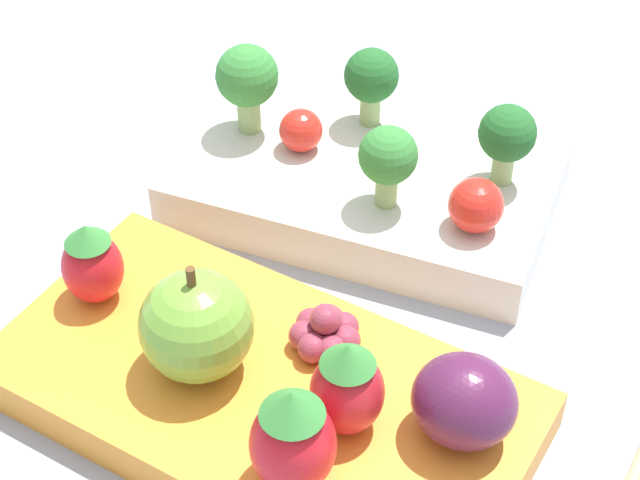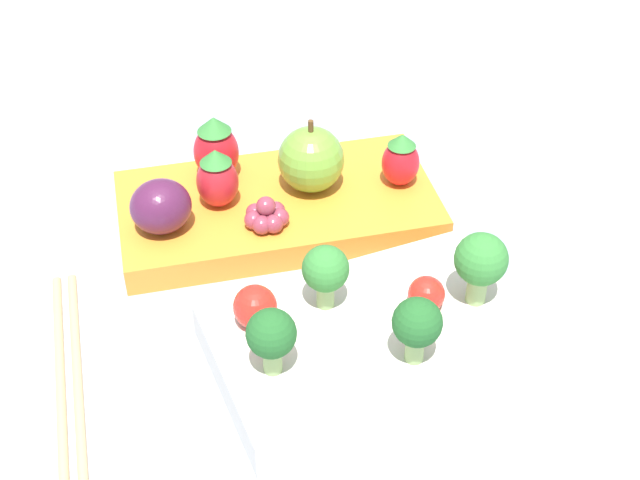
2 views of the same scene
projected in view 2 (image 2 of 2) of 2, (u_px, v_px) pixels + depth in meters
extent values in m
plane|color=#939EB2|center=(325.00, 279.00, 0.60)|extent=(4.00, 4.00, 0.00)
cube|color=silver|center=(371.00, 340.00, 0.54)|extent=(0.19, 0.12, 0.03)
cube|color=orange|center=(278.00, 208.00, 0.65)|extent=(0.24, 0.15, 0.02)
cylinder|color=#93B770|center=(477.00, 288.00, 0.54)|extent=(0.01, 0.01, 0.02)
sphere|color=#388438|center=(481.00, 259.00, 0.53)|extent=(0.03, 0.03, 0.03)
cylinder|color=#93B770|center=(325.00, 294.00, 0.54)|extent=(0.01, 0.01, 0.02)
sphere|color=#388438|center=(326.00, 269.00, 0.53)|extent=(0.03, 0.03, 0.03)
cylinder|color=#93B770|center=(273.00, 359.00, 0.50)|extent=(0.01, 0.01, 0.02)
sphere|color=#236028|center=(271.00, 333.00, 0.49)|extent=(0.03, 0.03, 0.03)
cylinder|color=#93B770|center=(415.00, 348.00, 0.51)|extent=(0.01, 0.01, 0.02)
sphere|color=#236028|center=(417.00, 322.00, 0.49)|extent=(0.03, 0.03, 0.03)
sphere|color=red|center=(255.00, 307.00, 0.52)|extent=(0.03, 0.03, 0.03)
sphere|color=red|center=(426.00, 294.00, 0.54)|extent=(0.02, 0.02, 0.02)
sphere|color=#70A838|center=(311.00, 159.00, 0.63)|extent=(0.05, 0.05, 0.05)
cylinder|color=brown|center=(311.00, 127.00, 0.62)|extent=(0.00, 0.00, 0.01)
ellipsoid|color=red|center=(217.00, 182.00, 0.62)|extent=(0.03, 0.03, 0.04)
cone|color=#388438|center=(215.00, 156.00, 0.61)|extent=(0.02, 0.02, 0.01)
ellipsoid|color=red|center=(401.00, 163.00, 0.64)|extent=(0.03, 0.03, 0.03)
cone|color=#388438|center=(402.00, 140.00, 0.63)|extent=(0.02, 0.02, 0.01)
ellipsoid|color=red|center=(216.00, 152.00, 0.64)|extent=(0.03, 0.03, 0.04)
cone|color=#388438|center=(214.00, 124.00, 0.63)|extent=(0.02, 0.02, 0.01)
ellipsoid|color=#511E42|center=(161.00, 206.00, 0.60)|extent=(0.04, 0.04, 0.04)
sphere|color=#93384C|center=(254.00, 220.00, 0.61)|extent=(0.01, 0.01, 0.01)
sphere|color=#93384C|center=(262.00, 225.00, 0.60)|extent=(0.01, 0.01, 0.01)
sphere|color=#93384C|center=(273.00, 224.00, 0.60)|extent=(0.01, 0.01, 0.01)
sphere|color=#93384C|center=(280.00, 218.00, 0.61)|extent=(0.01, 0.01, 0.01)
sphere|color=#93384C|center=(276.00, 211.00, 0.61)|extent=(0.01, 0.01, 0.01)
sphere|color=#93384C|center=(265.00, 209.00, 0.62)|extent=(0.01, 0.01, 0.01)
sphere|color=#93384C|center=(255.00, 213.00, 0.61)|extent=(0.01, 0.01, 0.01)
sphere|color=#93384C|center=(266.00, 206.00, 0.60)|extent=(0.01, 0.01, 0.01)
cylinder|color=tan|center=(60.00, 394.00, 0.52)|extent=(0.03, 0.21, 0.01)
cylinder|color=tan|center=(78.00, 390.00, 0.52)|extent=(0.03, 0.21, 0.01)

